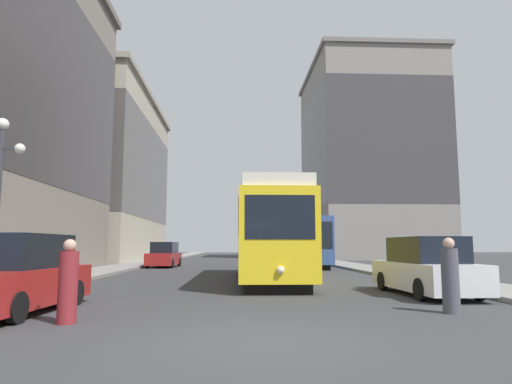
# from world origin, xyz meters

# --- Properties ---
(ground_plane) EXTENTS (200.00, 200.00, 0.00)m
(ground_plane) POSITION_xyz_m (0.00, 0.00, 0.00)
(ground_plane) COLOR #38383A
(sidewalk_left) EXTENTS (2.74, 120.00, 0.15)m
(sidewalk_left) POSITION_xyz_m (-8.24, 40.00, 0.07)
(sidewalk_left) COLOR gray
(sidewalk_left) RESTS_ON ground
(sidewalk_right) EXTENTS (2.74, 120.00, 0.15)m
(sidewalk_right) POSITION_xyz_m (8.24, 40.00, 0.07)
(sidewalk_right) COLOR gray
(sidewalk_right) RESTS_ON ground
(streetcar) EXTENTS (2.75, 13.52, 3.89)m
(streetcar) POSITION_xyz_m (1.01, 13.25, 2.10)
(streetcar) COLOR black
(streetcar) RESTS_ON ground
(transit_bus) EXTENTS (2.87, 12.27, 3.45)m
(transit_bus) POSITION_xyz_m (4.69, 26.66, 1.95)
(transit_bus) COLOR black
(transit_bus) RESTS_ON ground
(parked_car_left_near) EXTENTS (2.09, 4.63, 1.82)m
(parked_car_left_near) POSITION_xyz_m (-5.57, 25.91, 0.84)
(parked_car_left_near) COLOR black
(parked_car_left_near) RESTS_ON ground
(parked_car_left_mid) EXTENTS (2.10, 4.76, 1.82)m
(parked_car_left_mid) POSITION_xyz_m (-5.57, 3.45, 0.84)
(parked_car_left_mid) COLOR black
(parked_car_left_mid) RESTS_ON ground
(parked_car_right_far) EXTENTS (1.97, 4.93, 1.82)m
(parked_car_right_far) POSITION_xyz_m (5.57, 6.68, 0.84)
(parked_car_right_far) COLOR black
(parked_car_right_far) RESTS_ON ground
(pedestrian_crossing_near) EXTENTS (0.39, 0.39, 1.73)m
(pedestrian_crossing_near) POSITION_xyz_m (4.51, 2.89, 0.81)
(pedestrian_crossing_near) COLOR #4C4C56
(pedestrian_crossing_near) RESTS_ON ground
(pedestrian_crossing_far) EXTENTS (0.38, 0.38, 1.68)m
(pedestrian_crossing_far) POSITION_xyz_m (-3.83, 1.93, 0.78)
(pedestrian_crossing_far) COLOR maroon
(pedestrian_crossing_far) RESTS_ON ground
(building_left_corner) EXTENTS (12.38, 24.54, 17.74)m
(building_left_corner) POSITION_xyz_m (-15.50, 41.20, 9.11)
(building_left_corner) COLOR #B2A893
(building_left_corner) RESTS_ON ground
(building_right_corner) EXTENTS (15.06, 18.89, 24.74)m
(building_right_corner) POSITION_xyz_m (16.84, 49.04, 12.74)
(building_right_corner) COLOR gray
(building_right_corner) RESTS_ON ground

